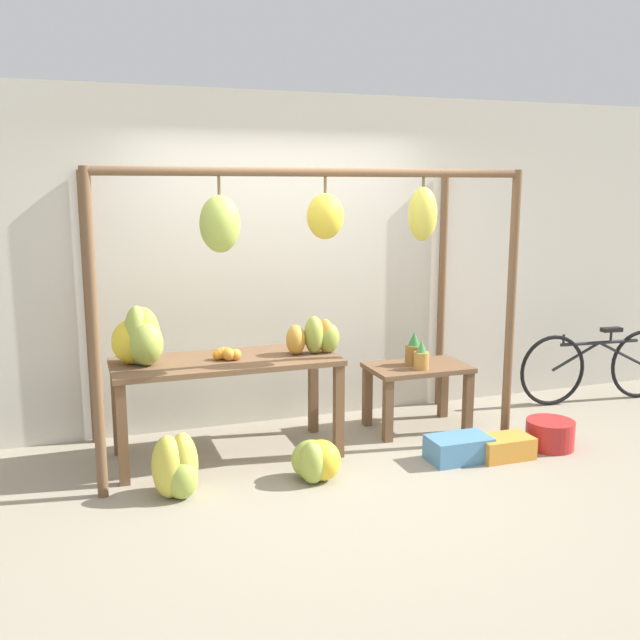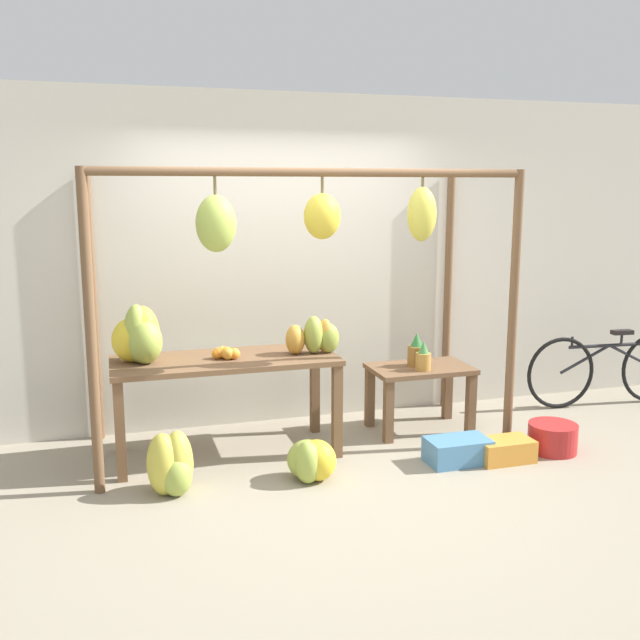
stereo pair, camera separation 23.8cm
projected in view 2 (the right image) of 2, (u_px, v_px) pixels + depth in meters
The scene contains 15 objects.
ground_plane at pixel (332, 482), 4.97m from camera, with size 20.00×20.00×0.00m, color gray.
shop_wall_back at pixel (280, 261), 6.10m from camera, with size 8.00×0.08×2.80m.
stall_awning at pixel (306, 251), 5.13m from camera, with size 3.17×1.26×2.15m.
display_table_main at pixel (226, 372), 5.37m from camera, with size 1.68×0.70×0.76m.
display_table_side at pixel (420, 380), 5.96m from camera, with size 0.83×0.52×0.55m.
banana_pile_on_table at pixel (140, 338), 5.19m from camera, with size 0.42×0.42×0.43m.
orange_pile at pixel (226, 353), 5.31m from camera, with size 0.21×0.14×0.09m.
pineapple_cluster at pixel (419, 354), 5.88m from camera, with size 0.15×0.28×0.28m.
banana_pile_ground_left at pixel (172, 466), 4.76m from camera, with size 0.37×0.36×0.43m.
banana_pile_ground_right at pixel (311, 460), 4.97m from camera, with size 0.42×0.40×0.30m.
fruit_crate_white at pixel (458, 451), 5.30m from camera, with size 0.46×0.28×0.19m.
blue_bucket at pixel (553, 438), 5.52m from camera, with size 0.38×0.38×0.22m.
parked_bicycle at pixel (608, 369), 6.66m from camera, with size 1.64×0.17×0.71m.
papaya_pile at pixel (314, 337), 5.48m from camera, with size 0.44×0.23×0.29m.
fruit_crate_purple at pixel (504, 450), 5.33m from camera, with size 0.42×0.25×0.17m.
Camera 2 is at (-1.43, -4.46, 2.02)m, focal length 40.00 mm.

